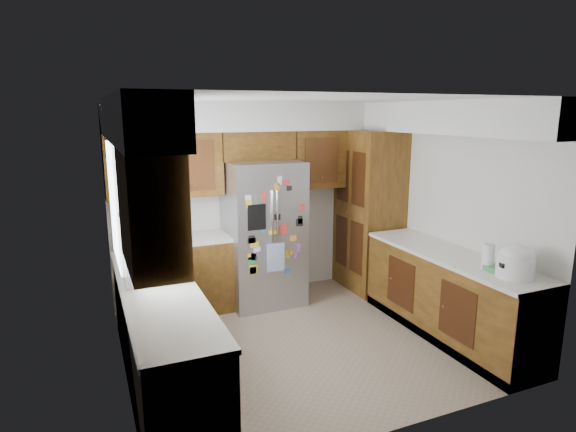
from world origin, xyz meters
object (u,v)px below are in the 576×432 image
object	(u,v)px
fridge	(264,233)
rice_cooker	(516,261)
pantry	(369,211)
paper_towel	(488,257)

from	to	relation	value
fridge	rice_cooker	distance (m)	2.90
pantry	paper_towel	world-z (taller)	pantry
fridge	rice_cooker	xyz separation A→B (m)	(1.50, -2.48, 0.17)
pantry	fridge	bearing A→B (deg)	177.94
pantry	rice_cooker	bearing A→B (deg)	-90.01
pantry	fridge	size ratio (longest dim) A/B	1.19
paper_towel	pantry	bearing A→B (deg)	88.66
rice_cooker	paper_towel	world-z (taller)	rice_cooker
pantry	fridge	distance (m)	1.51
fridge	rice_cooker	world-z (taller)	fridge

